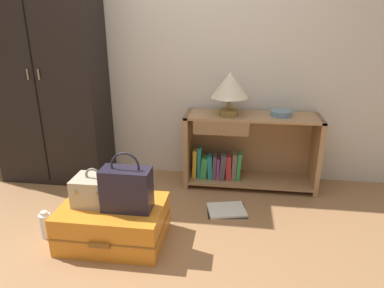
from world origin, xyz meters
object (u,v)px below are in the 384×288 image
Objects in this scene: bookshelf at (244,151)px; train_case at (94,190)px; bowl at (281,113)px; wardrobe at (48,70)px; suitcase_large at (114,223)px; bottle at (46,225)px; table_lamp at (230,87)px; handbag at (127,189)px; open_book_on_floor at (227,210)px.

train_case is (-1.03, -1.01, 0.04)m from bookshelf.
bowl is 0.68× the size of train_case.
wardrobe reaches higher than suitcase_large.
wardrobe is 1.60m from suitcase_large.
wardrobe is 1.43m from bottle.
handbag is (-0.63, -1.01, -0.50)m from table_lamp.
open_book_on_floor is at bearing -15.90° from wardrobe.
table_lamp is at bearing -175.85° from bowl.
train_case is (-0.88, -0.96, -0.56)m from table_lamp.
train_case is 0.78× the size of open_book_on_floor.
bookshelf is 0.63m from open_book_on_floor.
open_book_on_floor is at bearing 32.80° from suitcase_large.
handbag is at bearing -140.93° from open_book_on_floor.
wardrobe is 1.93m from bookshelf.
bookshelf is 6.52× the size of bowl.
table_lamp is at bearing 92.87° from open_book_on_floor.
suitcase_large is at bearing -131.21° from bookshelf.
wardrobe is at bearing 132.64° from suitcase_large.
table_lamp is 1.40× the size of train_case.
table_lamp is 0.51m from bowl.
wardrobe is at bearing -178.31° from bookshelf.
suitcase_large is at bearing -47.36° from wardrobe.
handbag is at bearing -135.95° from bowl.
bowl is (0.45, 0.03, -0.23)m from table_lamp.
wardrobe reaches higher than bowl.
bowl is at bearing 44.05° from handbag.
handbag reaches higher than open_book_on_floor.
suitcase_large is at bearing -139.84° from bowl.
wardrobe is 2.91× the size of suitcase_large.
bowl is at bearing 1.08° from wardrobe.
handbag reaches higher than train_case.
table_lamp is 2.06× the size of bowl.
open_book_on_floor is at bearing 39.07° from handbag.
bookshelf is 1.31m from handbag.
open_book_on_floor is at bearing -103.45° from bookshelf.
wardrobe reaches higher than bookshelf.
train_case is 1.34× the size of bottle.
bottle is at bearing -172.82° from train_case.
bowl is at bearing 40.16° from suitcase_large.
bowl reaches higher than suitcase_large.
bottle is (-0.50, -0.03, -0.05)m from suitcase_large.
handbag is at bearing -44.52° from wardrobe.
bowl reaches higher than train_case.
bowl is (0.30, -0.01, 0.37)m from bookshelf.
bowl is (2.10, 0.04, -0.33)m from wardrobe.
bottle is at bearing 179.77° from handbag.
bookshelf reaches higher than suitcase_large.
bookshelf is 3.42× the size of open_book_on_floor.
table_lamp reaches higher than bottle.
handbag is (-1.08, -1.04, -0.27)m from bowl.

